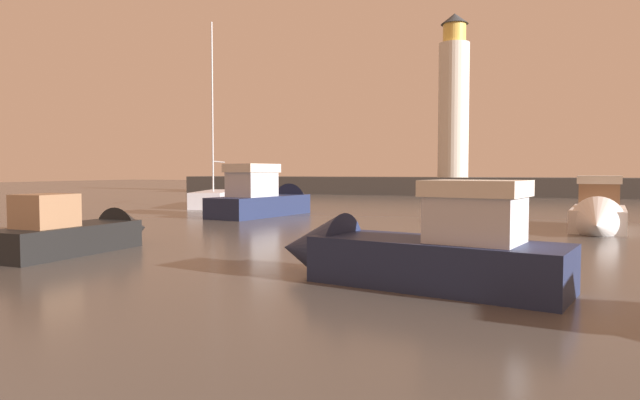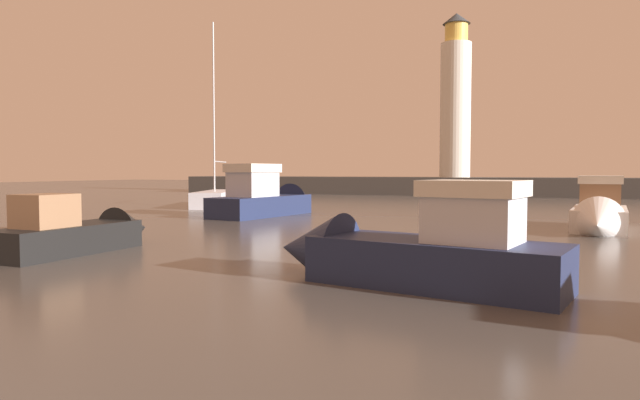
{
  "view_description": "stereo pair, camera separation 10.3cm",
  "coord_description": "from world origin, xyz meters",
  "views": [
    {
      "loc": [
        6.32,
        -1.22,
        2.6
      ],
      "look_at": [
        -1.38,
        18.83,
        1.5
      ],
      "focal_mm": 31.55,
      "sensor_mm": 36.0,
      "label": 1
    },
    {
      "loc": [
        6.42,
        -1.18,
        2.6
      ],
      "look_at": [
        -1.38,
        18.83,
        1.5
      ],
      "focal_mm": 31.55,
      "sensor_mm": 36.0,
      "label": 2
    }
  ],
  "objects": [
    {
      "name": "motorboat_1",
      "position": [
        8.87,
        25.56,
        0.71
      ],
      "size": [
        2.87,
        7.14,
        2.9
      ],
      "color": "white",
      "rests_on": "ground_plane"
    },
    {
      "name": "lighthouse",
      "position": [
        -1.99,
        60.18,
        10.15
      ],
      "size": [
        3.21,
        3.21,
        17.34
      ],
      "color": "silver",
      "rests_on": "breakwater"
    },
    {
      "name": "breakwater",
      "position": [
        0.0,
        60.18,
        0.97
      ],
      "size": [
        67.68,
        5.47,
        1.94
      ],
      "primitive_type": "cube",
      "color": "#423F3D",
      "rests_on": "ground_plane"
    },
    {
      "name": "ground_plane",
      "position": [
        0.0,
        30.09,
        0.0
      ],
      "size": [
        220.0,
        220.0,
        0.0
      ],
      "primitive_type": "plane",
      "color": "#4C4742"
    },
    {
      "name": "motorboat_4",
      "position": [
        -7.37,
        13.11,
        0.61
      ],
      "size": [
        1.86,
        6.12,
        2.25
      ],
      "color": "black",
      "rests_on": "ground_plane"
    },
    {
      "name": "sailboat_moored",
      "position": [
        -15.68,
        34.57,
        0.63
      ],
      "size": [
        4.65,
        7.97,
        13.21
      ],
      "color": "silver",
      "rests_on": "ground_plane"
    },
    {
      "name": "motorboat_2",
      "position": [
        3.44,
        11.54,
        0.76
      ],
      "size": [
        7.33,
        3.45,
        2.81
      ],
      "color": "#1E284C",
      "rests_on": "ground_plane"
    },
    {
      "name": "mooring_buoy",
      "position": [
        -14.6,
        17.22,
        0.4
      ],
      "size": [
        0.8,
        0.8,
        0.8
      ],
      "primitive_type": "sphere",
      "color": "red",
      "rests_on": "ground_plane"
    },
    {
      "name": "motorboat_3",
      "position": [
        -8.4,
        28.98,
        0.94
      ],
      "size": [
        3.85,
        9.07,
        3.57
      ],
      "color": "#1E284C",
      "rests_on": "ground_plane"
    }
  ]
}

